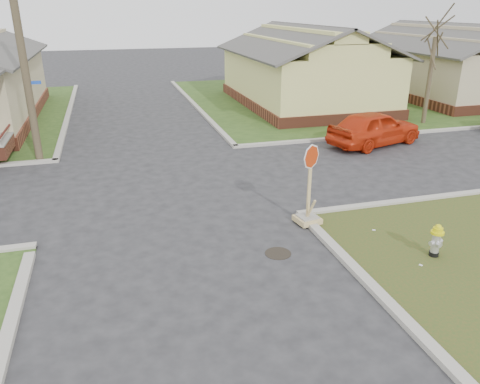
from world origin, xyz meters
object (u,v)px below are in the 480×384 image
object	(u,v)px
fire_hydrant	(436,239)
red_sedan	(375,128)
utility_pole	(19,35)
stop_sign	(308,206)

from	to	relation	value
fire_hydrant	red_sedan	size ratio (longest dim) A/B	0.19
utility_pole	red_sedan	xyz separation A→B (m)	(13.67, -1.48, -3.91)
stop_sign	red_sedan	world-z (taller)	stop_sign
stop_sign	red_sedan	bearing A→B (deg)	38.51
fire_hydrant	red_sedan	bearing A→B (deg)	58.19
utility_pole	fire_hydrant	world-z (taller)	utility_pole
utility_pole	stop_sign	world-z (taller)	utility_pole
utility_pole	fire_hydrant	bearing A→B (deg)	-46.85
fire_hydrant	stop_sign	bearing A→B (deg)	120.84
fire_hydrant	red_sedan	xyz separation A→B (m)	(3.75, 9.11, 0.25)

